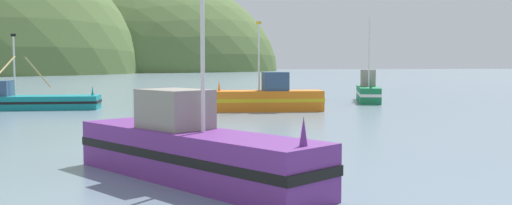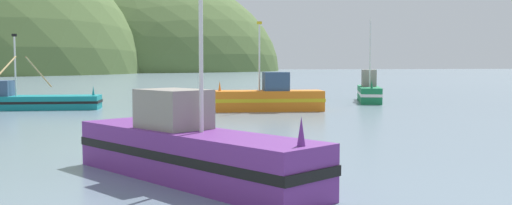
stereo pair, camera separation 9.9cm
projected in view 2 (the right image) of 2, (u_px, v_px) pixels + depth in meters
hill_far_left at (86, 71)px, 245.65m from camera, size 171.19×136.96×98.23m
fishing_boat_purple at (189, 150)px, 16.11m from camera, size 6.78×8.83×6.21m
fishing_boat_teal at (19, 101)px, 40.69m from camera, size 11.27×18.13×5.50m
fishing_boat_green at (369, 92)px, 49.02m from camera, size 4.15×7.91×7.28m
fishing_boat_orange at (270, 98)px, 39.66m from camera, size 7.86×2.98×6.31m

